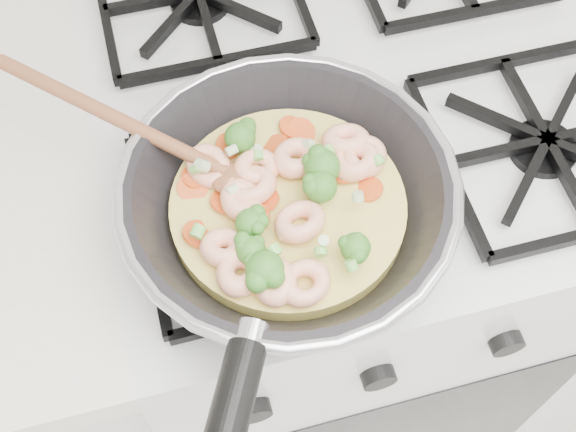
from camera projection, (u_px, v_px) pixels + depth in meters
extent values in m
cube|color=silver|center=(337.00, 258.00, 1.21)|extent=(0.60, 0.60, 0.90)
cube|color=black|center=(361.00, 66.00, 0.81)|extent=(0.56, 0.56, 0.02)
torus|color=silver|center=(288.00, 187.00, 0.65)|extent=(0.31, 0.31, 0.01)
cylinder|color=#DDCA60|center=(288.00, 208.00, 0.68)|extent=(0.22, 0.22, 0.02)
ellipsoid|color=brown|center=(238.00, 178.00, 0.68)|extent=(0.06, 0.06, 0.01)
cylinder|color=brown|center=(112.00, 116.00, 0.68)|extent=(0.19, 0.16, 0.06)
torus|color=#FFBB96|center=(300.00, 222.00, 0.65)|extent=(0.07, 0.07, 0.03)
torus|color=#FFBB96|center=(305.00, 283.00, 0.62)|extent=(0.07, 0.07, 0.02)
torus|color=#FFBB96|center=(257.00, 168.00, 0.68)|extent=(0.05, 0.05, 0.02)
torus|color=#FFBB96|center=(275.00, 282.00, 0.62)|extent=(0.05, 0.05, 0.03)
torus|color=#FFBB96|center=(364.00, 157.00, 0.69)|extent=(0.07, 0.07, 0.02)
torus|color=#FFBB96|center=(241.00, 200.00, 0.67)|extent=(0.05, 0.05, 0.03)
torus|color=#FFBB96|center=(346.00, 141.00, 0.70)|extent=(0.05, 0.06, 0.03)
torus|color=#FFBB96|center=(224.00, 248.00, 0.64)|extent=(0.06, 0.06, 0.02)
torus|color=#FFBB96|center=(209.00, 166.00, 0.68)|extent=(0.07, 0.06, 0.03)
torus|color=#FFBB96|center=(296.00, 158.00, 0.69)|extent=(0.07, 0.07, 0.02)
torus|color=#FFBB96|center=(250.00, 186.00, 0.67)|extent=(0.06, 0.06, 0.03)
torus|color=#FFBB96|center=(356.00, 161.00, 0.69)|extent=(0.06, 0.06, 0.03)
torus|color=#FFBB96|center=(240.00, 272.00, 0.63)|extent=(0.06, 0.06, 0.02)
ellipsoid|color=#41822A|center=(355.00, 248.00, 0.63)|extent=(0.03, 0.03, 0.03)
ellipsoid|color=#41822A|center=(321.00, 187.00, 0.66)|extent=(0.04, 0.04, 0.03)
ellipsoid|color=#41822A|center=(251.00, 251.00, 0.63)|extent=(0.03, 0.03, 0.03)
ellipsoid|color=#41822A|center=(322.00, 167.00, 0.67)|extent=(0.04, 0.04, 0.03)
ellipsoid|color=#41822A|center=(265.00, 270.00, 0.62)|extent=(0.04, 0.04, 0.03)
ellipsoid|color=#41822A|center=(250.00, 223.00, 0.64)|extent=(0.03, 0.03, 0.03)
ellipsoid|color=#41822A|center=(240.00, 137.00, 0.69)|extent=(0.04, 0.04, 0.03)
cylinder|color=#DF531C|center=(276.00, 145.00, 0.71)|extent=(0.03, 0.03, 0.01)
cylinder|color=#DF531C|center=(230.00, 146.00, 0.71)|extent=(0.03, 0.03, 0.01)
cylinder|color=#DF531C|center=(369.00, 190.00, 0.68)|extent=(0.03, 0.03, 0.01)
cylinder|color=#DF531C|center=(195.00, 177.00, 0.69)|extent=(0.03, 0.03, 0.01)
cylinder|color=#DF531C|center=(264.00, 202.00, 0.67)|extent=(0.03, 0.03, 0.01)
cylinder|color=#DF531C|center=(292.00, 127.00, 0.72)|extent=(0.04, 0.04, 0.01)
cylinder|color=#DF531C|center=(344.00, 172.00, 0.69)|extent=(0.04, 0.04, 0.01)
cylinder|color=#DF531C|center=(300.00, 133.00, 0.71)|extent=(0.03, 0.03, 0.01)
cylinder|color=#DF531C|center=(199.00, 234.00, 0.66)|extent=(0.04, 0.04, 0.00)
cylinder|color=#DF531C|center=(253.00, 218.00, 0.67)|extent=(0.04, 0.04, 0.01)
cylinder|color=#DF531C|center=(192.00, 188.00, 0.68)|extent=(0.03, 0.03, 0.01)
cylinder|color=#DF531C|center=(226.00, 202.00, 0.67)|extent=(0.03, 0.03, 0.01)
cylinder|color=#71C14D|center=(276.00, 251.00, 0.63)|extent=(0.01, 0.01, 0.01)
cylinder|color=#B3D395|center=(256.00, 150.00, 0.68)|extent=(0.01, 0.01, 0.01)
cylinder|color=#B3D395|center=(308.00, 145.00, 0.69)|extent=(0.01, 0.01, 0.01)
cylinder|color=#B3D395|center=(324.00, 241.00, 0.63)|extent=(0.01, 0.01, 0.01)
cylinder|color=#71C14D|center=(320.00, 252.00, 0.63)|extent=(0.01, 0.01, 0.01)
cylinder|color=#71C14D|center=(321.00, 178.00, 0.66)|extent=(0.01, 0.01, 0.01)
cylinder|color=#71C14D|center=(198.00, 232.00, 0.64)|extent=(0.01, 0.01, 0.01)
cylinder|color=#71C14D|center=(378.00, 161.00, 0.68)|extent=(0.01, 0.01, 0.01)
cylinder|color=#B3D395|center=(232.00, 191.00, 0.66)|extent=(0.01, 0.01, 0.01)
cylinder|color=#71C14D|center=(329.00, 152.00, 0.68)|extent=(0.01, 0.01, 0.01)
cylinder|color=#B3D395|center=(202.00, 166.00, 0.67)|extent=(0.01, 0.01, 0.01)
cylinder|color=#71C14D|center=(196.00, 169.00, 0.67)|extent=(0.01, 0.01, 0.01)
cylinder|color=#B3D395|center=(232.00, 150.00, 0.67)|extent=(0.01, 0.01, 0.01)
cylinder|color=#B3D395|center=(358.00, 196.00, 0.65)|extent=(0.01, 0.01, 0.01)
cylinder|color=#71C14D|center=(258.00, 156.00, 0.68)|extent=(0.01, 0.01, 0.01)
cylinder|color=#71C14D|center=(274.00, 250.00, 0.62)|extent=(0.01, 0.01, 0.01)
cylinder|color=#71C14D|center=(351.00, 265.00, 0.62)|extent=(0.01, 0.01, 0.01)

